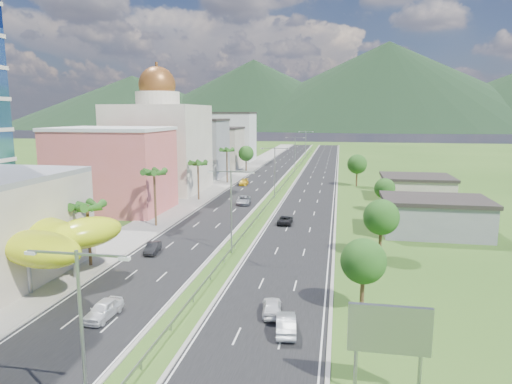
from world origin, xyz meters
The scene contains 36 objects.
ground centered at (0.00, 0.00, 0.00)m, with size 500.00×500.00×0.00m, color #2D5119.
road_left centered at (-7.50, 90.00, 0.02)m, with size 11.00×260.00×0.04m, color black.
road_right centered at (7.50, 90.00, 0.02)m, with size 11.00×260.00×0.04m, color black.
sidewalk_left centered at (-17.00, 90.00, 0.06)m, with size 7.00×260.00×0.12m, color gray.
median_guardrail centered at (0.00, 71.99, 0.62)m, with size 0.10×216.06×0.76m.
streetlight_median_a centered at (0.00, -25.00, 6.75)m, with size 6.04×0.25×11.00m.
streetlight_median_b centered at (0.00, 10.00, 6.75)m, with size 6.04×0.25×11.00m.
streetlight_median_c centered at (0.00, 50.00, 6.75)m, with size 6.04×0.25×11.00m.
streetlight_median_d centered at (0.00, 95.00, 6.75)m, with size 6.04×0.25×11.00m.
streetlight_median_e centered at (0.00, 140.00, 6.75)m, with size 6.04×0.25×11.00m.
lime_canopy centered at (-20.00, -4.00, 4.99)m, with size 18.00×15.00×7.40m.
pink_shophouse centered at (-28.00, 32.00, 7.50)m, with size 20.00×15.00×15.00m, color #D76358.
domed_building centered at (-28.00, 55.00, 11.35)m, with size 20.00×20.00×28.70m.
midrise_grey centered at (-27.00, 80.00, 8.00)m, with size 16.00×15.00×16.00m, color gray.
midrise_beige centered at (-27.00, 102.00, 6.50)m, with size 16.00×15.00×13.00m, color #A39586.
midrise_white centered at (-27.00, 125.00, 9.00)m, with size 16.00×15.00×18.00m, color silver.
billboard centered at (17.00, -18.00, 4.42)m, with size 5.20×0.35×6.20m.
shed_near centered at (28.00, 25.00, 2.50)m, with size 15.00×10.00×5.00m, color gray.
shed_far centered at (30.00, 55.00, 2.20)m, with size 14.00×12.00×4.40m, color #A39586.
palm_tree_b centered at (-15.50, 2.00, 7.06)m, with size 3.60×3.60×8.10m.
palm_tree_c centered at (-15.50, 22.00, 8.50)m, with size 3.60×3.60×9.60m.
palm_tree_d centered at (-15.50, 45.00, 7.54)m, with size 3.60×3.60×8.60m.
palm_tree_e centered at (-15.50, 70.00, 8.31)m, with size 3.60×3.60×9.40m.
leafy_tree_lfar centered at (-15.50, 95.00, 5.58)m, with size 4.90×4.90×8.05m.
leafy_tree_ra centered at (16.00, -5.00, 4.78)m, with size 4.20×4.20×6.90m.
leafy_tree_rb centered at (19.00, 12.00, 5.18)m, with size 4.55×4.55×7.47m.
leafy_tree_rc centered at (22.00, 40.00, 4.37)m, with size 3.85×3.85×6.33m.
leafy_tree_rd centered at (18.00, 70.00, 5.58)m, with size 4.90×4.90×8.05m.
mountain_ridge centered at (60.00, 450.00, 0.00)m, with size 860.00×140.00×90.00m, color black, non-canonical shape.
car_white_near_left centered at (-6.81, -10.83, 0.83)m, with size 1.87×4.66×1.59m, color silver.
car_dark_left centered at (-10.19, 8.17, 0.73)m, with size 1.45×4.16×1.37m, color black.
car_silver_mid_left centered at (-5.25, 42.37, 0.84)m, with size 2.67×5.79×1.61m, color #A1A3A9.
car_yellow_far_left centered at (-10.26, 66.49, 0.74)m, with size 1.95×4.81×1.39m, color gold.
car_white_near_right centered at (7.91, -7.36, 0.77)m, with size 1.72×4.28×1.46m, color white.
car_silver_right centered at (9.57, -10.61, 0.80)m, with size 1.61×4.63×1.52m, color #B7BBBF.
car_dark_far_right centered at (5.03, 27.21, 0.71)m, with size 2.24×4.86×1.35m, color black.
Camera 1 is at (13.53, -46.09, 18.14)m, focal length 32.00 mm.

